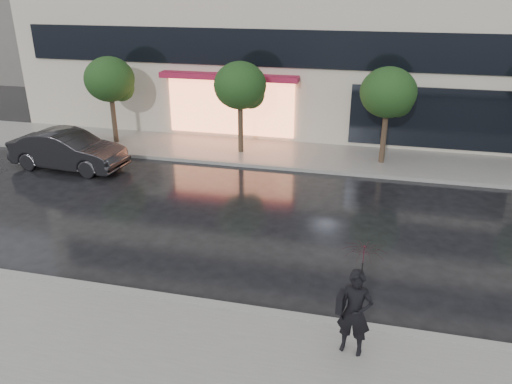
% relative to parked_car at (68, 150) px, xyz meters
% --- Properties ---
extents(ground, '(120.00, 120.00, 0.00)m').
position_rel_parked_car_xyz_m(ground, '(9.22, -6.59, -0.77)').
color(ground, black).
rests_on(ground, ground).
extents(sidewalk_near, '(60.00, 4.50, 0.12)m').
position_rel_parked_car_xyz_m(sidewalk_near, '(9.22, -9.84, -0.71)').
color(sidewalk_near, slate).
rests_on(sidewalk_near, ground).
extents(sidewalk_far, '(60.00, 3.50, 0.12)m').
position_rel_parked_car_xyz_m(sidewalk_far, '(9.22, 3.66, -0.71)').
color(sidewalk_far, slate).
rests_on(sidewalk_far, ground).
extents(curb_near, '(60.00, 0.25, 0.14)m').
position_rel_parked_car_xyz_m(curb_near, '(9.22, -7.59, -0.70)').
color(curb_near, gray).
rests_on(curb_near, ground).
extents(curb_far, '(60.00, 0.25, 0.14)m').
position_rel_parked_car_xyz_m(curb_far, '(9.22, 1.91, -0.70)').
color(curb_far, gray).
rests_on(curb_far, ground).
extents(tree_far_west, '(2.20, 2.20, 3.99)m').
position_rel_parked_car_xyz_m(tree_far_west, '(0.28, 3.44, 2.15)').
color(tree_far_west, '#33261C').
rests_on(tree_far_west, ground).
extents(tree_mid_west, '(2.20, 2.20, 3.99)m').
position_rel_parked_car_xyz_m(tree_mid_west, '(6.28, 3.44, 2.15)').
color(tree_mid_west, '#33261C').
rests_on(tree_mid_west, ground).
extents(tree_mid_east, '(2.20, 2.20, 3.99)m').
position_rel_parked_car_xyz_m(tree_mid_east, '(12.28, 3.44, 2.15)').
color(tree_mid_east, '#33261C').
rests_on(tree_mid_east, ground).
extents(parked_car, '(4.81, 1.98, 1.55)m').
position_rel_parked_car_xyz_m(parked_car, '(0.00, 0.00, 0.00)').
color(parked_car, black).
rests_on(parked_car, ground).
extents(pedestrian_with_umbrella, '(0.99, 1.00, 2.44)m').
position_rel_parked_car_xyz_m(pedestrian_with_umbrella, '(11.80, -8.44, 0.84)').
color(pedestrian_with_umbrella, black).
rests_on(pedestrian_with_umbrella, sidewalk_near).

